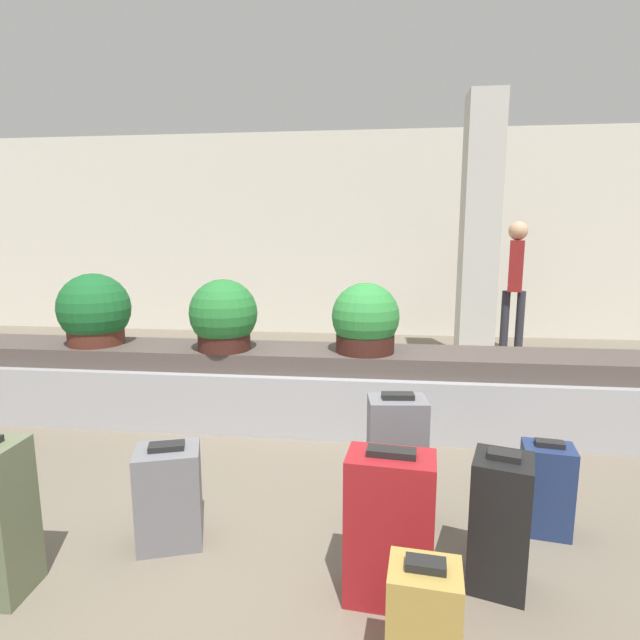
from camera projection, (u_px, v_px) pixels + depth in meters
ground_plane at (290, 519)px, 2.87m from camera, size 18.00×18.00×0.00m
back_wall at (349, 235)px, 7.97m from camera, size 18.00×0.06×3.20m
carousel at (320, 388)px, 4.27m from camera, size 7.96×0.75×0.66m
pillar at (479, 235)px, 5.86m from camera, size 0.41×0.41×3.20m
suitcase_0 at (389, 528)px, 2.19m from camera, size 0.40×0.27×0.71m
suitcase_1 at (546, 489)px, 2.71m from camera, size 0.29×0.24×0.52m
suitcase_2 at (169, 495)px, 2.61m from camera, size 0.39×0.35×0.55m
suitcase_3 at (423, 634)px, 1.71m from camera, size 0.26×0.22×0.54m
suitcase_4 at (396, 461)px, 2.78m from camera, size 0.34×0.25×0.76m
suitcase_6 at (500, 522)px, 2.28m from camera, size 0.32×0.32×0.66m
potted_plant_0 at (365, 321)px, 4.07m from camera, size 0.55×0.55×0.57m
potted_plant_1 at (95, 312)px, 4.36m from camera, size 0.61×0.61×0.62m
potted_plant_2 at (224, 317)px, 4.15m from camera, size 0.57×0.57×0.59m
traveler_0 at (515, 274)px, 6.70m from camera, size 0.31×0.35×1.78m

